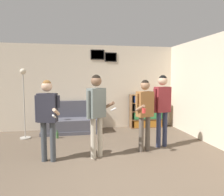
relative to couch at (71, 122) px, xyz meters
The scene contains 11 objects.
ground_plane 3.77m from the couch, 78.22° to the right, with size 20.00×20.00×0.00m, color brown.
wall_back 1.37m from the couch, 28.21° to the left, with size 7.69×0.08×2.70m.
wall_right 3.96m from the couch, 25.59° to the right, with size 0.06×6.46×2.70m.
couch is the anchor object (origin of this frame).
bookshelf 2.53m from the couch, ahead, with size 1.16×0.30×1.11m.
floor_lamp 1.57m from the couch, 157.75° to the right, with size 0.28×0.28×1.91m.
person_player_foreground_left 2.46m from the couch, 100.60° to the right, with size 0.49×0.52×1.62m.
person_player_foreground_center 2.46m from the couch, 76.87° to the right, with size 0.60×0.37×1.72m.
person_watcher_holding_cup 2.74m from the couch, 51.80° to the right, with size 0.48×0.50×1.61m.
person_spectator_near_bookshelf 2.94m from the couch, 40.70° to the right, with size 0.49×0.27×1.72m.
bottle_on_floor 0.78m from the couch, 120.16° to the right, with size 0.07×0.07×0.23m.
Camera 1 is at (-0.72, -3.01, 1.66)m, focal length 35.00 mm.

